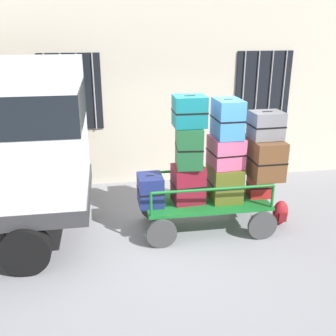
% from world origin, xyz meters
% --- Properties ---
extents(ground_plane, '(40.00, 40.00, 0.00)m').
position_xyz_m(ground_plane, '(0.00, 0.00, 0.00)').
color(ground_plane, gray).
extents(building_wall, '(12.00, 0.38, 5.00)m').
position_xyz_m(building_wall, '(0.00, 2.72, 2.50)').
color(building_wall, '#BCB29E').
rests_on(building_wall, ground).
extents(luggage_cart, '(2.11, 1.04, 0.53)m').
position_xyz_m(luggage_cart, '(0.42, 0.29, 0.41)').
color(luggage_cart, '#146023').
rests_on(luggage_cart, ground).
extents(cart_railing, '(1.97, 0.90, 0.40)m').
position_xyz_m(cart_railing, '(0.42, 0.29, 0.85)').
color(cart_railing, '#146023').
rests_on(cart_railing, luggage_cart).
extents(suitcase_left_bottom, '(0.41, 0.47, 0.50)m').
position_xyz_m(suitcase_left_bottom, '(-0.51, 0.28, 0.77)').
color(suitcase_left_bottom, navy).
rests_on(suitcase_left_bottom, luggage_cart).
extents(suitcase_midleft_bottom, '(0.53, 0.47, 0.62)m').
position_xyz_m(suitcase_midleft_bottom, '(0.11, 0.29, 0.83)').
color(suitcase_midleft_bottom, maroon).
rests_on(suitcase_midleft_bottom, luggage_cart).
extents(suitcase_midleft_middle, '(0.45, 0.55, 0.65)m').
position_xyz_m(suitcase_midleft_middle, '(0.11, 0.28, 1.47)').
color(suitcase_midleft_middle, '#194C28').
rests_on(suitcase_midleft_middle, suitcase_midleft_bottom).
extents(suitcase_midleft_top, '(0.50, 0.43, 0.47)m').
position_xyz_m(suitcase_midleft_top, '(0.11, 0.28, 2.03)').
color(suitcase_midleft_top, '#0F5960').
rests_on(suitcase_midleft_top, suitcase_midleft_middle).
extents(suitcase_center_bottom, '(0.50, 0.64, 0.57)m').
position_xyz_m(suitcase_center_bottom, '(0.73, 0.32, 0.81)').
color(suitcase_center_bottom, '#4C5119').
rests_on(suitcase_center_bottom, luggage_cart).
extents(suitcase_center_middle, '(0.54, 0.57, 0.48)m').
position_xyz_m(suitcase_center_middle, '(0.73, 0.32, 1.34)').
color(suitcase_center_middle, '#CC4C72').
rests_on(suitcase_center_middle, suitcase_center_bottom).
extents(suitcase_center_top, '(0.42, 0.57, 0.60)m').
position_xyz_m(suitcase_center_top, '(0.73, 0.32, 1.88)').
color(suitcase_center_top, '#3372C6').
rests_on(suitcase_center_top, suitcase_center_middle).
extents(suitcase_midright_bottom, '(0.40, 0.35, 0.39)m').
position_xyz_m(suitcase_midright_bottom, '(1.34, 0.31, 0.72)').
color(suitcase_midright_bottom, '#B21E1E').
rests_on(suitcase_midright_bottom, luggage_cart).
extents(suitcase_midright_middle, '(0.51, 0.80, 0.63)m').
position_xyz_m(suitcase_midright_middle, '(1.34, 0.27, 1.23)').
color(suitcase_midright_middle, brown).
rests_on(suitcase_midright_middle, suitcase_midright_bottom).
extents(suitcase_midright_top, '(0.52, 0.43, 0.44)m').
position_xyz_m(suitcase_midright_top, '(1.34, 0.25, 1.77)').
color(suitcase_midright_top, slate).
rests_on(suitcase_midright_top, suitcase_midright_middle).
extents(backpack, '(0.27, 0.22, 0.44)m').
position_xyz_m(backpack, '(1.73, 0.22, 0.22)').
color(backpack, maroon).
rests_on(backpack, ground).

